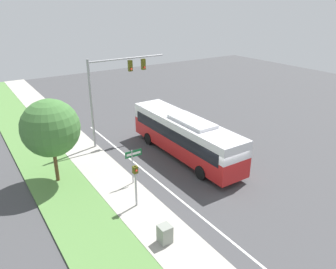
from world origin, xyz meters
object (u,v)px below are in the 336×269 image
street_sign (133,160)px  pedestrian_signal (136,179)px  bus (185,135)px  utility_cabinet (165,234)px  signal_gantry (113,83)px

street_sign → pedestrian_signal: bearing=-114.5°
bus → utility_cabinet: size_ratio=11.96×
bus → pedestrian_signal: 7.63m
signal_gantry → street_sign: signal_gantry is taller
bus → street_sign: bus is taller
utility_cabinet → street_sign: bearing=76.6°
street_sign → utility_cabinet: (-1.44, -6.05, -1.19)m
utility_cabinet → signal_gantry: bearing=75.1°
signal_gantry → pedestrian_signal: size_ratio=2.68×
pedestrian_signal → street_sign: bearing=65.5°
pedestrian_signal → utility_cabinet: size_ratio=2.85×
pedestrian_signal → street_sign: size_ratio=1.08×
signal_gantry → street_sign: (-2.02, -7.01, -3.47)m
bus → utility_cabinet: bus is taller
signal_gantry → utility_cabinet: (-3.47, -13.06, -4.65)m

